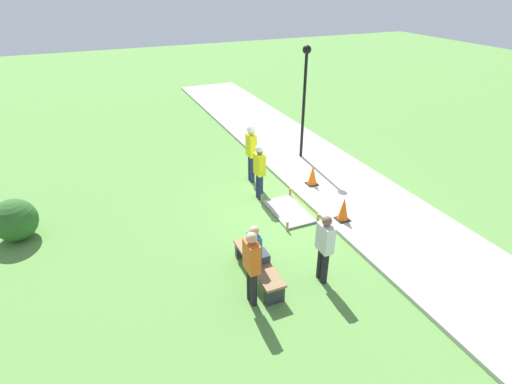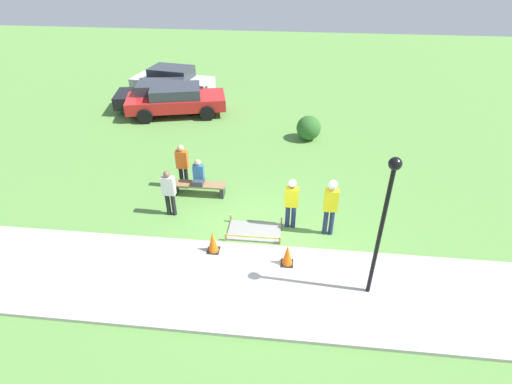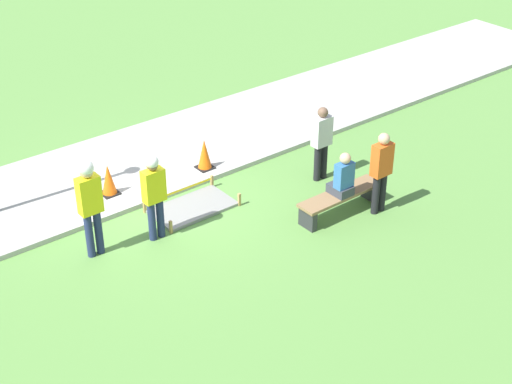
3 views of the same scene
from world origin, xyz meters
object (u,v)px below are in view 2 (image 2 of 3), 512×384
Objects in this scene: person_seated_on_bench at (198,174)px; lamppost_near at (385,210)px; worker_supervisor at (291,200)px; parked_car_silver at (172,82)px; bystander_in_gray_shirt at (169,191)px; parked_car_black at (162,95)px; traffic_cone_far_patch at (287,255)px; worker_assistant at (331,203)px; bystander_in_orange_shirt at (182,164)px; park_bench at (199,187)px; traffic_cone_near_patch at (213,242)px; parked_car_red at (176,99)px.

lamppost_near is (5.22, -4.04, 1.79)m from person_seated_on_bench.
lamppost_near reaches higher than worker_supervisor.
worker_supervisor reaches higher than parked_car_silver.
bystander_in_gray_shirt is at bearing 154.73° from lamppost_near.
worker_supervisor reaches higher than parked_car_black.
person_seated_on_bench is (-3.16, 3.28, 0.38)m from traffic_cone_far_patch.
worker_assistant is at bearing -21.90° from person_seated_on_bench.
park_bench is at bearing -33.60° from bystander_in_orange_shirt.
traffic_cone_near_patch is at bearing -44.96° from bystander_in_gray_shirt.
traffic_cone_near_patch is 3.13m from park_bench.
worker_assistant is at bearing -11.21° from worker_supervisor.
worker_assistant is (1.15, 1.55, 0.72)m from traffic_cone_far_patch.
parked_car_black is (-0.91, 0.58, -0.02)m from parked_car_red.
worker_supervisor is at bearing 168.79° from worker_assistant.
bystander_in_gray_shirt is at bearing -89.51° from parked_car_red.
traffic_cone_near_patch is 10.71m from parked_car_red.
lamppost_near is at bearing -62.72° from parked_car_black.
worker_supervisor is (0.02, 1.77, 0.58)m from traffic_cone_far_patch.
worker_assistant is 1.17× the size of bystander_in_gray_shirt.
parked_car_silver is (-7.97, 11.28, -0.31)m from worker_assistant.
bystander_in_gray_shirt is 0.35× the size of parked_car_silver.
worker_assistant is 0.50× the size of lamppost_near.
traffic_cone_far_patch is 0.35× the size of park_bench.
parked_car_black is at bearing 112.68° from bystander_in_orange_shirt.
worker_supervisor is at bearing 128.83° from lamppost_near.
bystander_in_gray_shirt is at bearing -116.38° from park_bench.
bystander_in_orange_shirt is (-0.62, 0.41, 0.62)m from park_bench.
worker_supervisor is 10.39m from parked_car_red.
bystander_in_orange_shirt is at bearing 157.08° from worker_assistant.
traffic_cone_far_patch is at bearing -27.86° from bystander_in_gray_shirt.
lamppost_near is (5.85, -2.76, 1.68)m from bystander_in_gray_shirt.
bystander_in_gray_shirt is at bearing -116.25° from person_seated_on_bench.
parked_car_red is at bearing 104.35° from bystander_in_gray_shirt.
parked_car_silver reaches higher than person_seated_on_bench.
parked_car_silver is (-3.64, 9.60, 0.50)m from park_bench.
park_bench is 6.96m from lamppost_near.
worker_assistant is (3.24, 1.25, 0.71)m from traffic_cone_near_patch.
traffic_cone_far_patch reaches higher than park_bench.
bystander_in_orange_shirt is 0.33× the size of parked_car_red.
worker_supervisor is 11.39m from parked_car_black.
parked_car_red is at bearing 128.91° from worker_assistant.
park_bench is 8.48m from parked_car_black.
parked_car_black is at bearing 122.08° from traffic_cone_far_patch.
parked_car_silver is at bearing 95.98° from parked_car_red.
parked_car_black is at bearing 115.46° from park_bench.
worker_supervisor is (3.20, -1.46, 0.68)m from park_bench.
worker_assistant is 0.37× the size of parked_car_red.
bystander_in_orange_shirt reaches higher than parked_car_silver.
traffic_cone_far_patch is 1.87m from worker_supervisor.
lamppost_near is 16.33m from parked_car_silver.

